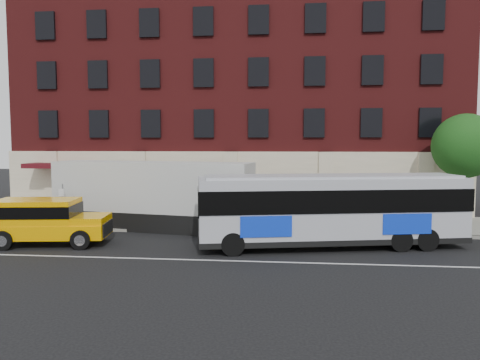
# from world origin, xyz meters

# --- Properties ---
(ground) EXTENTS (120.00, 120.00, 0.00)m
(ground) POSITION_xyz_m (0.00, 0.00, 0.00)
(ground) COLOR black
(ground) RESTS_ON ground
(sidewalk) EXTENTS (60.00, 6.00, 0.15)m
(sidewalk) POSITION_xyz_m (0.00, 9.00, 0.07)
(sidewalk) COLOR gray
(sidewalk) RESTS_ON ground
(kerb) EXTENTS (60.00, 0.25, 0.15)m
(kerb) POSITION_xyz_m (0.00, 6.00, 0.07)
(kerb) COLOR gray
(kerb) RESTS_ON ground
(lane_line) EXTENTS (60.00, 0.12, 0.01)m
(lane_line) POSITION_xyz_m (0.00, 0.50, 0.01)
(lane_line) COLOR beige
(lane_line) RESTS_ON ground
(building) EXTENTS (30.00, 12.10, 15.00)m
(building) POSITION_xyz_m (-0.01, 16.92, 7.58)
(building) COLOR #5B1516
(building) RESTS_ON sidewalk
(sign_pole) EXTENTS (0.30, 0.20, 2.50)m
(sign_pole) POSITION_xyz_m (-8.50, 6.15, 1.45)
(sign_pole) COLOR slate
(sign_pole) RESTS_ON ground
(street_tree) EXTENTS (3.60, 3.60, 6.20)m
(street_tree) POSITION_xyz_m (13.54, 9.48, 4.41)
(street_tree) COLOR #34241A
(street_tree) RESTS_ON sidewalk
(city_bus) EXTENTS (12.27, 4.99, 3.29)m
(city_bus) POSITION_xyz_m (5.63, 3.39, 1.82)
(city_bus) COLOR #B0B2BC
(city_bus) RESTS_ON ground
(yellow_suv) EXTENTS (5.69, 3.03, 2.12)m
(yellow_suv) POSITION_xyz_m (-7.56, 2.54, 1.22)
(yellow_suv) COLOR #FFAE00
(yellow_suv) RESTS_ON ground
(shipping_container) EXTENTS (11.29, 4.14, 3.69)m
(shipping_container) POSITION_xyz_m (-3.71, 6.80, 1.82)
(shipping_container) COLOR black
(shipping_container) RESTS_ON ground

